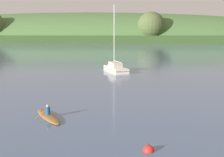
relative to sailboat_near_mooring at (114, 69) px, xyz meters
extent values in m
cube|color=#314A21|center=(-5.56, 132.28, 1.58)|extent=(426.89, 71.45, 3.71)
ellipsoid|color=#476B38|center=(-36.48, 151.09, -0.28)|extent=(342.51, 84.26, 36.01)
sphere|color=#4C5B33|center=(8.11, 123.20, 8.77)|extent=(15.22, 15.22, 15.22)
cube|color=white|center=(0.28, -0.64, -0.16)|extent=(4.26, 6.34, 1.20)
cone|color=white|center=(-0.95, 2.13, -0.16)|extent=(2.34, 2.15, 1.89)
cube|color=gold|center=(0.28, -0.64, 0.12)|extent=(4.28, 6.35, 0.14)
cube|color=#BCB299|center=(0.22, -0.50, 0.80)|extent=(2.33, 3.04, 0.73)
cylinder|color=silver|center=(-0.03, 0.06, 4.98)|extent=(0.14, 0.14, 9.08)
cylinder|color=silver|center=(0.62, -1.40, 1.31)|extent=(1.39, 2.95, 0.11)
ellipsoid|color=brown|center=(-2.18, -24.89, -0.21)|extent=(3.23, 4.05, 0.30)
cylinder|color=navy|center=(-2.18, -24.89, 0.13)|extent=(0.45, 0.45, 0.55)
sphere|color=tan|center=(-2.18, -24.89, 0.53)|extent=(0.22, 0.22, 0.22)
cylinder|color=olive|center=(-2.56, -25.03, 0.06)|extent=(1.04, 0.75, 0.89)
sphere|color=red|center=(4.71, -30.14, -0.28)|extent=(0.59, 0.59, 0.59)
cylinder|color=black|center=(4.71, -30.14, 0.06)|extent=(0.04, 0.04, 0.08)
camera|label=1|loc=(4.40, -44.50, 5.64)|focal=48.05mm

